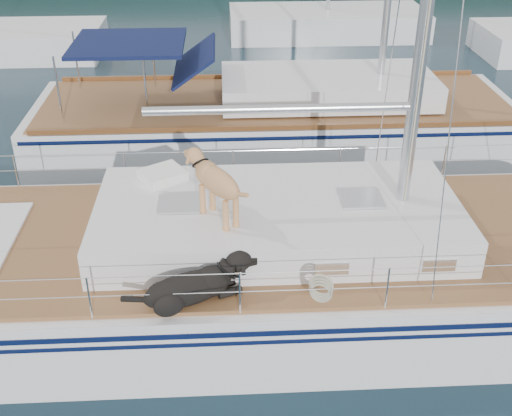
{
  "coord_description": "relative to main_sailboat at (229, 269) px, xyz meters",
  "views": [
    {
      "loc": [
        0.06,
        -7.97,
        6.24
      ],
      "look_at": [
        0.5,
        0.2,
        1.6
      ],
      "focal_mm": 45.0,
      "sensor_mm": 36.0,
      "label": 1
    }
  ],
  "objects": [
    {
      "name": "neighbor_sailboat",
      "position": [
        1.27,
        6.0,
        -0.05
      ],
      "size": [
        11.0,
        3.5,
        13.3
      ],
      "color": "silver",
      "rests_on": "ground"
    },
    {
      "name": "main_sailboat",
      "position": [
        0.0,
        0.0,
        0.0
      ],
      "size": [
        12.0,
        3.92,
        14.01
      ],
      "color": "silver",
      "rests_on": "ground"
    },
    {
      "name": "ground",
      "position": [
        -0.09,
        0.01,
        -0.68
      ],
      "size": [
        120.0,
        120.0,
        0.0
      ],
      "primitive_type": "plane",
      "color": "black",
      "rests_on": "ground"
    },
    {
      "name": "bg_boat_center",
      "position": [
        3.91,
        16.01,
        -0.23
      ],
      "size": [
        7.2,
        3.0,
        11.65
      ],
      "color": "silver",
      "rests_on": "ground"
    }
  ]
}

